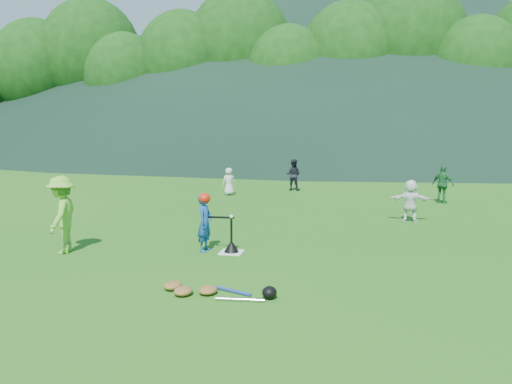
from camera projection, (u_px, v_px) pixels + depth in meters
ground at (232, 253)px, 9.99m from camera, size 120.00×120.00×0.00m
home_plate at (232, 252)px, 9.99m from camera, size 0.45×0.45×0.02m
baseball at (231, 217)px, 9.89m from camera, size 0.08×0.08×0.08m
batter_child at (205, 223)px, 10.05m from camera, size 0.32×0.45×1.16m
adult_coach at (62, 215)px, 9.91m from camera, size 0.79×1.11×1.55m
fielder_a at (229, 181)px, 18.14m from camera, size 0.58×0.54×1.00m
fielder_b at (293, 175)px, 19.44m from camera, size 0.66×0.55×1.22m
fielder_c at (443, 184)px, 16.24m from camera, size 0.77×0.68×1.24m
fielder_d at (410, 201)px, 13.13m from camera, size 1.04×0.33×1.12m
batting_tee at (232, 246)px, 9.97m from camera, size 0.30×0.30×0.68m
batter_gear at (206, 200)px, 9.99m from camera, size 0.73×0.26×0.53m
equipment_pile at (208, 290)px, 7.53m from camera, size 1.80×0.57×0.19m
outfield_fence at (323, 150)px, 37.11m from camera, size 70.07×0.08×1.33m
tree_line at (332, 57)px, 41.73m from camera, size 70.04×11.40×14.82m
distant_hills at (301, 55)px, 88.98m from camera, size 155.00×140.00×32.00m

